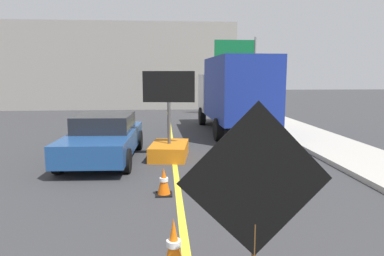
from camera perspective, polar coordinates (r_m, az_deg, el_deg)
The scene contains 9 objects.
lane_center_stripe at distance 7.11m, azimuth -1.94°, elevation -12.66°, with size 0.14×36.00×0.01m, color yellow.
roadwork_sign at distance 3.69m, azimuth 10.33°, elevation -9.05°, with size 1.63×0.11×2.33m.
arrow_board_trailer at distance 11.05m, azimuth -3.72°, elevation -2.37°, with size 1.60×1.93×2.70m.
box_truck at distance 15.83m, azimuth 6.83°, elevation 5.73°, with size 2.57×7.23×3.32m.
pickup_car at distance 11.09m, azimuth -14.09°, elevation -1.45°, with size 2.15×4.64×1.38m.
highway_guide_sign at distance 23.30m, azimuth 8.36°, elevation 10.59°, with size 2.79×0.22×5.00m.
far_building_block at distance 30.35m, azimuth -11.57°, elevation 9.65°, with size 18.14×7.60×6.44m, color gray.
traffic_cone_near_sign at distance 4.78m, azimuth -2.98°, elevation -18.81°, with size 0.36×0.36×0.78m.
traffic_cone_mid_lane at distance 7.70m, azimuth -4.60°, elevation -8.70°, with size 0.36×0.36×0.60m.
Camera 1 is at (-0.30, -0.62, 2.58)m, focal length 32.84 mm.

